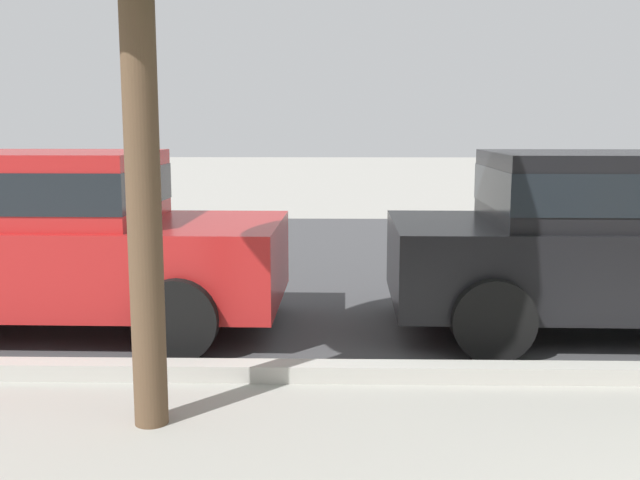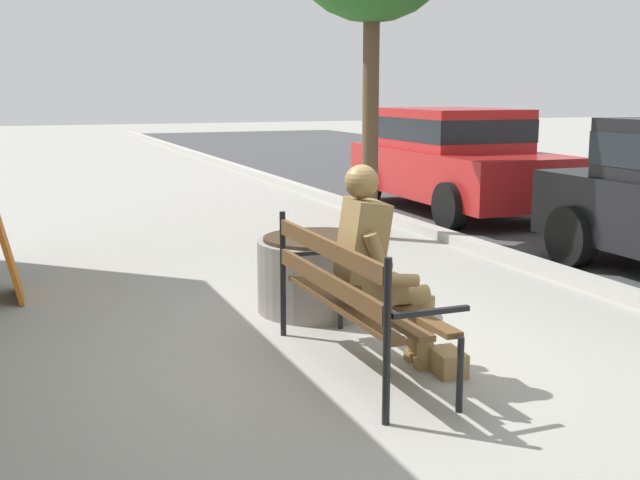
# 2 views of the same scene
# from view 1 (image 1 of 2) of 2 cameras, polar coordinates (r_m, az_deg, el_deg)

# --- Properties ---
(street_surface) EXTENTS (60.00, 9.00, 0.01)m
(street_surface) POSITION_cam_1_polar(r_m,az_deg,el_deg) (10.23, 18.60, -1.62)
(street_surface) COLOR #424244
(street_surface) RESTS_ON ground
(parked_car_red) EXTENTS (4.12, 1.97, 1.56)m
(parked_car_red) POSITION_cam_1_polar(r_m,az_deg,el_deg) (6.87, -20.84, 0.40)
(parked_car_red) COLOR #B21E1E
(parked_car_red) RESTS_ON ground
(parked_car_black) EXTENTS (4.12, 1.97, 1.56)m
(parked_car_black) POSITION_cam_1_polar(r_m,az_deg,el_deg) (6.84, 22.56, 0.26)
(parked_car_black) COLOR black
(parked_car_black) RESTS_ON ground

